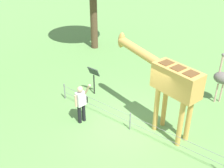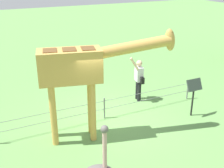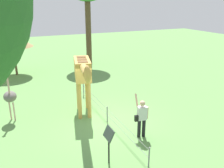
% 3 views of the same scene
% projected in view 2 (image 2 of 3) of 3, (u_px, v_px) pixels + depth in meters
% --- Properties ---
extents(ground_plane, '(60.00, 60.00, 0.00)m').
position_uv_depth(ground_plane, '(107.00, 121.00, 9.40)').
color(ground_plane, '#60934C').
extents(giraffe, '(3.86, 1.37, 3.16)m').
position_uv_depth(giraffe, '(83.00, 69.00, 7.74)').
color(giraffe, gold).
rests_on(giraffe, ground_plane).
extents(visitor, '(0.61, 0.59, 1.77)m').
position_uv_depth(visitor, '(139.00, 78.00, 10.56)').
color(visitor, black).
rests_on(visitor, ground_plane).
extents(info_sign, '(0.56, 0.21, 1.32)m').
position_uv_depth(info_sign, '(194.00, 90.00, 9.40)').
color(info_sign, black).
rests_on(info_sign, ground_plane).
extents(wire_fence, '(7.05, 0.05, 0.75)m').
position_uv_depth(wire_fence, '(104.00, 107.00, 9.43)').
color(wire_fence, slate).
rests_on(wire_fence, ground_plane).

